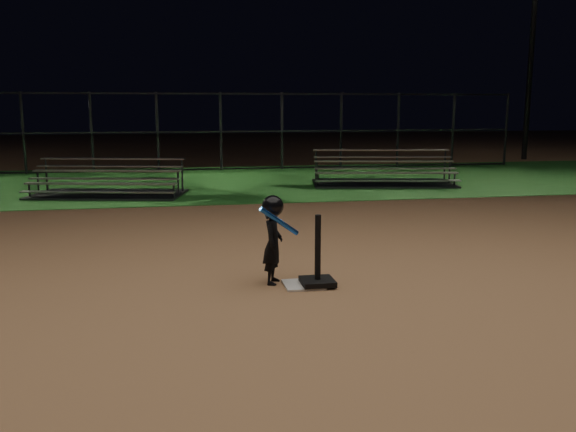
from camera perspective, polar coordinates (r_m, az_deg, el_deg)
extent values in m
plane|color=#9A6C45|center=(7.12, 1.46, -6.59)|extent=(80.00, 80.00, 0.00)
cube|color=#1C531B|center=(16.85, -5.54, 3.28)|extent=(60.00, 8.00, 0.01)
cube|color=beige|center=(7.12, 1.46, -6.49)|extent=(0.45, 0.45, 0.02)
cube|color=black|center=(7.10, 2.80, -6.20)|extent=(0.38, 0.38, 0.06)
cylinder|color=black|center=(6.99, 2.83, -2.97)|extent=(0.07, 0.07, 0.76)
imported|color=black|center=(7.10, -1.44, -2.69)|extent=(0.33, 0.40, 0.95)
sphere|color=black|center=(7.01, -1.45, 0.93)|extent=(0.26, 0.26, 0.26)
cylinder|color=blue|center=(6.90, -0.84, -0.50)|extent=(0.49, 0.21, 0.37)
cylinder|color=black|center=(7.07, 0.28, -1.33)|extent=(0.19, 0.09, 0.14)
cube|color=#ABAAAF|center=(14.25, -17.25, 2.93)|extent=(3.41, 0.94, 0.03)
cube|color=#ABAAAF|center=(14.05, -17.54, 2.18)|extent=(3.41, 0.94, 0.03)
cube|color=#ABAAAF|center=(14.67, -16.70, 4.11)|extent=(3.41, 0.94, 0.03)
cube|color=#ABAAAF|center=(14.46, -16.97, 3.39)|extent=(3.41, 0.94, 0.03)
cube|color=#ABAAAF|center=(15.10, -16.17, 5.22)|extent=(3.41, 0.94, 0.03)
cube|color=#ABAAAF|center=(14.88, -16.43, 4.54)|extent=(3.41, 0.94, 0.03)
cube|color=#38383D|center=(14.74, -16.58, 1.95)|extent=(3.72, 2.38, 0.05)
cube|color=#ACACB1|center=(15.80, 9.26, 4.04)|extent=(3.67, 0.87, 0.04)
cube|color=#ACACB1|center=(15.57, 9.40, 3.33)|extent=(3.67, 0.87, 0.03)
cube|color=#ACACB1|center=(16.27, 9.00, 5.14)|extent=(3.67, 0.87, 0.04)
cube|color=#ACACB1|center=(16.03, 9.13, 4.47)|extent=(3.67, 0.87, 0.03)
cube|color=#ACACB1|center=(16.75, 8.75, 6.18)|extent=(3.67, 0.87, 0.04)
cube|color=#ACACB1|center=(16.51, 8.88, 5.54)|extent=(3.67, 0.87, 0.03)
cube|color=#38383D|center=(16.34, 8.94, 3.05)|extent=(3.94, 2.42, 0.06)
cube|color=#38383D|center=(19.82, -6.29, 4.45)|extent=(20.00, 0.05, 0.05)
cube|color=#38383D|center=(19.73, -6.36, 7.92)|extent=(20.00, 0.05, 0.05)
cube|color=#38383D|center=(19.72, -6.43, 11.40)|extent=(20.00, 0.05, 0.05)
cylinder|color=#38383D|center=(20.01, -20.91, 7.34)|extent=(0.08, 0.08, 2.50)
cylinder|color=#38383D|center=(19.73, -6.36, 7.92)|extent=(0.08, 0.08, 2.50)
cylinder|color=#38383D|center=(20.70, 7.72, 8.00)|extent=(0.08, 0.08, 2.50)
cylinder|color=#38383D|center=(22.75, 19.90, 7.69)|extent=(0.08, 0.08, 2.50)
cylinder|color=#2D2D30|center=(25.55, 21.98, 13.97)|extent=(0.20, 0.20, 8.00)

